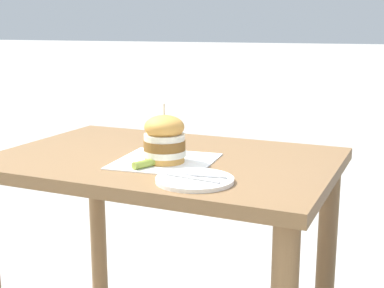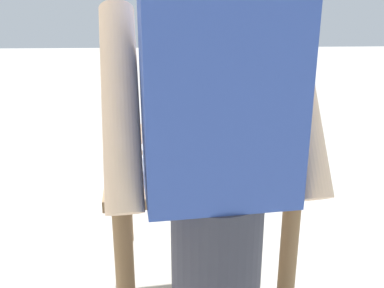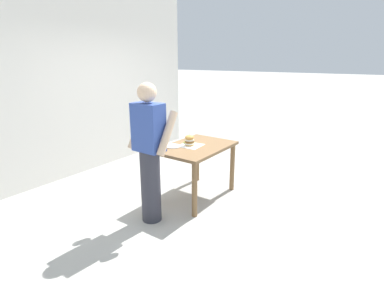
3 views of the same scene
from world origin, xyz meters
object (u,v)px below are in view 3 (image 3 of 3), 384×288
Objects in this scene: pickle_spear at (185,143)px; side_plate_with_forks at (173,146)px; sandwich at (189,140)px; diner_across_table at (150,152)px; patio_table at (196,155)px.

pickle_spear is 0.21m from side_plate_with_forks.
sandwich is 0.11× the size of diner_across_table.
pickle_spear is (0.09, -0.02, -0.06)m from sandwich.
diner_across_table reaches higher than pickle_spear.
pickle_spear is (0.17, 0.02, 0.15)m from patio_table.
patio_table is at bearing -138.30° from side_plate_with_forks.
diner_across_table is (-0.02, 0.82, 0.04)m from sandwich.
diner_across_table is (-0.10, 0.85, 0.11)m from pickle_spear.
sandwich is (0.08, 0.04, 0.21)m from patio_table.
side_plate_with_forks is 0.68m from diner_across_table.
pickle_spear reaches higher than side_plate_with_forks.
sandwich reaches higher than pickle_spear.
patio_table is 0.23m from pickle_spear.
sandwich is 0.85× the size of side_plate_with_forks.
diner_across_table is (0.07, 0.87, 0.25)m from patio_table.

